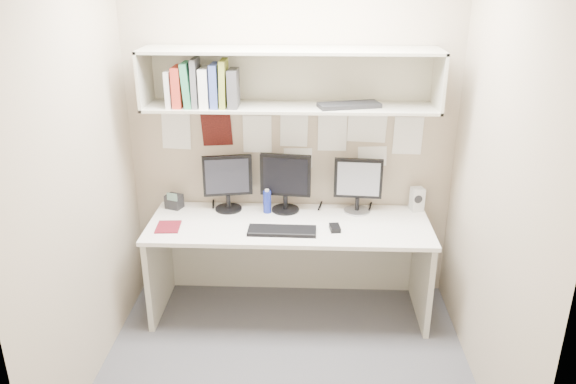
{
  "coord_description": "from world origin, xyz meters",
  "views": [
    {
      "loc": [
        0.14,
        -2.97,
        2.42
      ],
      "look_at": [
        0.0,
        0.35,
        1.08
      ],
      "focal_mm": 35.0,
      "sensor_mm": 36.0,
      "label": 1
    }
  ],
  "objects_px": {
    "desk": "(289,267)",
    "monitor_center": "(285,180)",
    "maroon_notebook": "(168,227)",
    "speaker": "(417,199)",
    "monitor_right": "(358,183)",
    "monitor_left": "(228,180)",
    "keyboard": "(282,231)",
    "desk_phone": "(174,201)"
  },
  "relations": [
    {
      "from": "keyboard",
      "to": "desk_phone",
      "type": "xyz_separation_m",
      "value": [
        -0.83,
        0.39,
        0.04
      ]
    },
    {
      "from": "desk",
      "to": "monitor_right",
      "type": "bearing_deg",
      "value": 23.96
    },
    {
      "from": "desk",
      "to": "monitor_left",
      "type": "height_order",
      "value": "monitor_left"
    },
    {
      "from": "monitor_left",
      "to": "maroon_notebook",
      "type": "xyz_separation_m",
      "value": [
        -0.38,
        -0.34,
        -0.23
      ]
    },
    {
      "from": "speaker",
      "to": "desk_phone",
      "type": "relative_size",
      "value": 1.25
    },
    {
      "from": "desk",
      "to": "monitor_center",
      "type": "relative_size",
      "value": 4.6
    },
    {
      "from": "monitor_right",
      "to": "keyboard",
      "type": "bearing_deg",
      "value": -140.37
    },
    {
      "from": "desk_phone",
      "to": "desk",
      "type": "bearing_deg",
      "value": 5.97
    },
    {
      "from": "speaker",
      "to": "desk_phone",
      "type": "bearing_deg",
      "value": 168.55
    },
    {
      "from": "keyboard",
      "to": "desk",
      "type": "bearing_deg",
      "value": 75.92
    },
    {
      "from": "desk",
      "to": "monitor_right",
      "type": "distance_m",
      "value": 0.8
    },
    {
      "from": "maroon_notebook",
      "to": "speaker",
      "type": "bearing_deg",
      "value": 7.9
    },
    {
      "from": "keyboard",
      "to": "speaker",
      "type": "height_order",
      "value": "speaker"
    },
    {
      "from": "monitor_right",
      "to": "monitor_left",
      "type": "bearing_deg",
      "value": -175.84
    },
    {
      "from": "monitor_center",
      "to": "desk_phone",
      "type": "relative_size",
      "value": 3.1
    },
    {
      "from": "keyboard",
      "to": "desk_phone",
      "type": "relative_size",
      "value": 3.33
    },
    {
      "from": "monitor_right",
      "to": "desk_phone",
      "type": "distance_m",
      "value": 1.38
    },
    {
      "from": "desk",
      "to": "monitor_left",
      "type": "xyz_separation_m",
      "value": [
        -0.46,
        0.22,
        0.6
      ]
    },
    {
      "from": "monitor_left",
      "to": "maroon_notebook",
      "type": "relative_size",
      "value": 2.14
    },
    {
      "from": "monitor_center",
      "to": "maroon_notebook",
      "type": "relative_size",
      "value": 2.21
    },
    {
      "from": "monitor_center",
      "to": "desk_phone",
      "type": "xyz_separation_m",
      "value": [
        -0.84,
        0.0,
        -0.18
      ]
    },
    {
      "from": "monitor_left",
      "to": "monitor_right",
      "type": "distance_m",
      "value": 0.96
    },
    {
      "from": "monitor_center",
      "to": "keyboard",
      "type": "xyz_separation_m",
      "value": [
        -0.01,
        -0.38,
        -0.23
      ]
    },
    {
      "from": "desk",
      "to": "keyboard",
      "type": "bearing_deg",
      "value": -105.22
    },
    {
      "from": "desk",
      "to": "desk_phone",
      "type": "xyz_separation_m",
      "value": [
        -0.88,
        0.22,
        0.42
      ]
    },
    {
      "from": "desk",
      "to": "keyboard",
      "type": "height_order",
      "value": "keyboard"
    },
    {
      "from": "monitor_right",
      "to": "maroon_notebook",
      "type": "height_order",
      "value": "monitor_right"
    },
    {
      "from": "speaker",
      "to": "maroon_notebook",
      "type": "relative_size",
      "value": 0.9
    },
    {
      "from": "monitor_right",
      "to": "keyboard",
      "type": "xyz_separation_m",
      "value": [
        -0.54,
        -0.38,
        -0.22
      ]
    },
    {
      "from": "keyboard",
      "to": "maroon_notebook",
      "type": "bearing_deg",
      "value": 178.01
    },
    {
      "from": "monitor_right",
      "to": "speaker",
      "type": "distance_m",
      "value": 0.47
    },
    {
      "from": "desk_phone",
      "to": "keyboard",
      "type": "bearing_deg",
      "value": -4.7
    },
    {
      "from": "monitor_right",
      "to": "desk_phone",
      "type": "relative_size",
      "value": 2.91
    },
    {
      "from": "monitor_left",
      "to": "maroon_notebook",
      "type": "bearing_deg",
      "value": -149.02
    },
    {
      "from": "monitor_center",
      "to": "speaker",
      "type": "relative_size",
      "value": 2.47
    },
    {
      "from": "speaker",
      "to": "desk_phone",
      "type": "xyz_separation_m",
      "value": [
        -1.82,
        -0.03,
        -0.03
      ]
    },
    {
      "from": "monitor_center",
      "to": "desk_phone",
      "type": "bearing_deg",
      "value": -173.11
    },
    {
      "from": "desk",
      "to": "maroon_notebook",
      "type": "relative_size",
      "value": 10.18
    },
    {
      "from": "keyboard",
      "to": "speaker",
      "type": "bearing_deg",
      "value": 24.29
    },
    {
      "from": "desk",
      "to": "maroon_notebook",
      "type": "bearing_deg",
      "value": -171.87
    },
    {
      "from": "monitor_left",
      "to": "desk_phone",
      "type": "height_order",
      "value": "monitor_left"
    },
    {
      "from": "monitor_right",
      "to": "desk_phone",
      "type": "xyz_separation_m",
      "value": [
        -1.37,
        0.0,
        -0.17
      ]
    }
  ]
}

